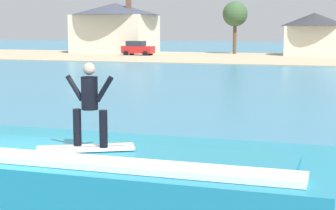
{
  "coord_description": "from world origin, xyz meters",
  "views": [
    {
      "loc": [
        5.74,
        -8.94,
        3.46
      ],
      "look_at": [
        1.46,
        4.46,
        1.47
      ],
      "focal_mm": 58.37,
      "sensor_mm": 36.0,
      "label": 1
    }
  ],
  "objects_px": {
    "house_with_chimney": "(115,25)",
    "house_small_cottage": "(314,32)",
    "surfboard": "(86,148)",
    "wave_crest": "(116,174)",
    "car_near_shore": "(138,48)",
    "tree_tall_bare": "(235,15)",
    "surfer": "(90,100)"
  },
  "relations": [
    {
      "from": "house_with_chimney",
      "to": "house_small_cottage",
      "type": "xyz_separation_m",
      "value": [
        26.53,
        -0.25,
        -0.79
      ]
    },
    {
      "from": "surfboard",
      "to": "house_with_chimney",
      "type": "relative_size",
      "value": 0.15
    },
    {
      "from": "wave_crest",
      "to": "surfboard",
      "type": "distance_m",
      "value": 0.9
    },
    {
      "from": "car_near_shore",
      "to": "house_small_cottage",
      "type": "distance_m",
      "value": 21.85
    },
    {
      "from": "surfboard",
      "to": "house_small_cottage",
      "type": "xyz_separation_m",
      "value": [
        1.23,
        60.49,
        1.88
      ]
    },
    {
      "from": "house_small_cottage",
      "to": "tree_tall_bare",
      "type": "relative_size",
      "value": 1.2
    },
    {
      "from": "surfboard",
      "to": "surfer",
      "type": "bearing_deg",
      "value": 27.72
    },
    {
      "from": "surfboard",
      "to": "car_near_shore",
      "type": "relative_size",
      "value": 0.49
    },
    {
      "from": "surfer",
      "to": "car_near_shore",
      "type": "xyz_separation_m",
      "value": [
        -19.74,
        54.37,
        -1.13
      ]
    },
    {
      "from": "surfboard",
      "to": "tree_tall_bare",
      "type": "bearing_deg",
      "value": 98.15
    },
    {
      "from": "wave_crest",
      "to": "house_with_chimney",
      "type": "relative_size",
      "value": 0.69
    },
    {
      "from": "tree_tall_bare",
      "to": "surfboard",
      "type": "bearing_deg",
      "value": -81.85
    },
    {
      "from": "house_with_chimney",
      "to": "tree_tall_bare",
      "type": "height_order",
      "value": "house_with_chimney"
    },
    {
      "from": "surfboard",
      "to": "tree_tall_bare",
      "type": "height_order",
      "value": "tree_tall_bare"
    },
    {
      "from": "house_with_chimney",
      "to": "surfer",
      "type": "bearing_deg",
      "value": -67.3
    },
    {
      "from": "wave_crest",
      "to": "tree_tall_bare",
      "type": "height_order",
      "value": "tree_tall_bare"
    },
    {
      "from": "wave_crest",
      "to": "car_near_shore",
      "type": "distance_m",
      "value": 57.54
    },
    {
      "from": "surfboard",
      "to": "tree_tall_bare",
      "type": "relative_size",
      "value": 0.27
    },
    {
      "from": "car_near_shore",
      "to": "surfer",
      "type": "bearing_deg",
      "value": -70.04
    },
    {
      "from": "surfboard",
      "to": "surfer",
      "type": "xyz_separation_m",
      "value": [
        0.09,
        0.04,
        0.94
      ]
    },
    {
      "from": "surfboard",
      "to": "tree_tall_bare",
      "type": "xyz_separation_m",
      "value": [
        -8.83,
        61.65,
        4.04
      ]
    },
    {
      "from": "wave_crest",
      "to": "surfboard",
      "type": "relative_size",
      "value": 4.51
    },
    {
      "from": "house_with_chimney",
      "to": "house_small_cottage",
      "type": "relative_size",
      "value": 1.5
    },
    {
      "from": "wave_crest",
      "to": "house_with_chimney",
      "type": "xyz_separation_m",
      "value": [
        -25.73,
        60.24,
        3.28
      ]
    },
    {
      "from": "car_near_shore",
      "to": "wave_crest",
      "type": "bearing_deg",
      "value": -69.58
    },
    {
      "from": "tree_tall_bare",
      "to": "wave_crest",
      "type": "bearing_deg",
      "value": -81.4
    },
    {
      "from": "surfboard",
      "to": "house_with_chimney",
      "type": "height_order",
      "value": "house_with_chimney"
    },
    {
      "from": "house_small_cottage",
      "to": "car_near_shore",
      "type": "bearing_deg",
      "value": -163.79
    },
    {
      "from": "wave_crest",
      "to": "tree_tall_bare",
      "type": "distance_m",
      "value": 62.03
    },
    {
      "from": "surfboard",
      "to": "tree_tall_bare",
      "type": "distance_m",
      "value": 62.41
    },
    {
      "from": "wave_crest",
      "to": "house_small_cottage",
      "type": "distance_m",
      "value": 60.05
    },
    {
      "from": "car_near_shore",
      "to": "tree_tall_bare",
      "type": "bearing_deg",
      "value": 33.75
    }
  ]
}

